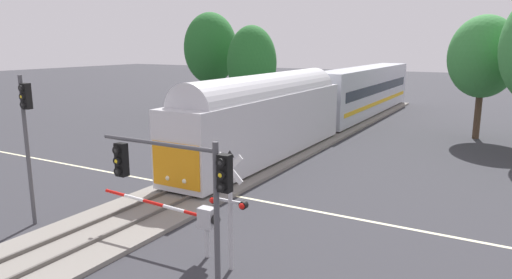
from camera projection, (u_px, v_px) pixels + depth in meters
name	position (u px, v px, depth m)	size (l,w,h in m)	color
ground_plane	(200.00, 189.00, 23.46)	(220.00, 220.00, 0.00)	#333338
road_centre_stripe	(200.00, 189.00, 23.46)	(44.00, 0.20, 0.01)	beige
railway_track	(200.00, 188.00, 23.44)	(4.40, 80.00, 0.32)	gray
commuter_train	(328.00, 99.00, 38.07)	(3.04, 42.47, 5.16)	silver
crossing_gate_near	(194.00, 216.00, 16.00)	(5.38, 0.40, 1.80)	#B7B7BC
crossing_signal_mast	(230.00, 199.00, 14.61)	(1.36, 0.44, 4.03)	#B2B2B7
traffic_signal_median	(26.00, 127.00, 18.04)	(0.53, 0.38, 6.10)	#4C4C51
traffic_signal_near_right	(180.00, 181.00, 12.62)	(4.43, 0.38, 4.81)	#4C4C51
pine_left_background	(211.00, 49.00, 47.04)	(5.42, 5.42, 10.42)	brown
oak_far_right	(483.00, 57.00, 34.81)	(5.15, 5.15, 9.43)	#4C3828
oak_behind_train	(252.00, 63.00, 42.03)	(4.55, 4.55, 8.94)	brown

